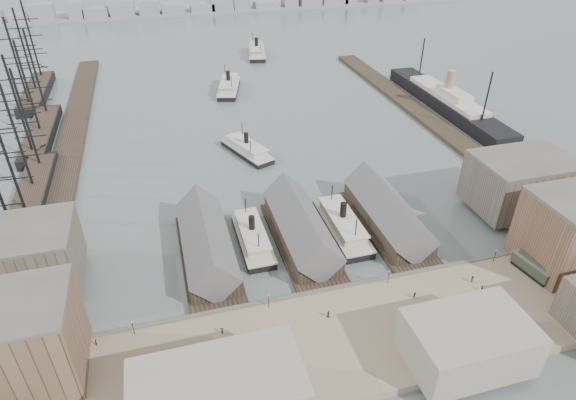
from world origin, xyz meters
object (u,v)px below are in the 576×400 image
object	(u,v)px
horse_cart_right	(455,303)
tram	(532,267)
ocean_steamer	(447,101)
horse_cart_left	(168,355)
horse_cart_center	(258,339)
ferry_docked_west	(252,236)

from	to	relation	value
horse_cart_right	tram	bearing A→B (deg)	-76.73
ocean_steamer	horse_cart_right	distance (m)	129.40
tram	horse_cart_right	world-z (taller)	tram
tram	horse_cart_left	world-z (taller)	tram
tram	horse_cart_center	xyz separation A→B (m)	(-70.62, -2.78, -1.23)
horse_cart_right	ferry_docked_west	bearing A→B (deg)	48.08
ocean_steamer	tram	distance (m)	114.53
horse_cart_left	ferry_docked_west	bearing A→B (deg)	-30.96
tram	horse_cart_right	xyz separation A→B (m)	(-24.38, -4.72, -1.20)
ferry_docked_west	tram	size ratio (longest dim) A/B	2.31
horse_cart_center	horse_cart_right	world-z (taller)	horse_cart_right
ocean_steamer	horse_cart_right	size ratio (longest dim) A/B	19.03
ferry_docked_west	horse_cart_left	distance (m)	43.85
ocean_steamer	horse_cart_center	bearing A→B (deg)	-135.50
tram	horse_cart_right	size ratio (longest dim) A/B	2.45
ferry_docked_west	tram	world-z (taller)	ferry_docked_west
ocean_steamer	horse_cart_right	xyz separation A→B (m)	(-65.40, -111.65, -0.99)
tram	ocean_steamer	bearing A→B (deg)	59.62
ocean_steamer	horse_cart_center	world-z (taller)	ocean_steamer
ferry_docked_west	horse_cart_left	bearing A→B (deg)	-125.36
tram	ferry_docked_west	bearing A→B (deg)	142.73
ocean_steamer	tram	world-z (taller)	ocean_steamer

